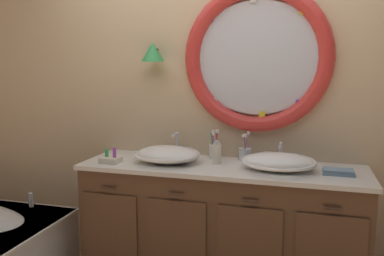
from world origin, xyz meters
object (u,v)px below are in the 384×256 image
Objects in this scene: sink_basin_left at (167,154)px; soap_dispenser at (217,153)px; folded_hand_towel at (338,172)px; toothbrush_holder_right at (245,153)px; sink_basin_right at (278,162)px; toothbrush_holder_left at (215,150)px; toiletry_basket at (111,159)px.

soap_dispenser is (0.34, 0.06, 0.02)m from sink_basin_left.
toothbrush_holder_right is at bearing 160.51° from folded_hand_towel.
sink_basin_right is 0.33m from toothbrush_holder_right.
toothbrush_holder_right is 1.09× the size of folded_hand_towel.
toothbrush_holder_right is at bearing -0.79° from toothbrush_holder_left.
folded_hand_towel is (0.61, -0.22, -0.04)m from toothbrush_holder_right.
toothbrush_holder_right is (-0.25, 0.22, -0.00)m from sink_basin_right.
sink_basin_left is 0.95× the size of sink_basin_right.
sink_basin_left is 0.36m from toothbrush_holder_left.
toothbrush_holder_right reaches higher than folded_hand_towel.
sink_basin_left reaches higher than folded_hand_towel.
folded_hand_towel is (1.12, -0.00, -0.04)m from sink_basin_left.
soap_dispenser reaches higher than folded_hand_towel.
sink_basin_right is at bearing 179.88° from folded_hand_towel.
toothbrush_holder_left reaches higher than sink_basin_left.
folded_hand_towel is at bearing 4.41° from toiletry_basket.
sink_basin_left is at bearing 180.00° from sink_basin_right.
toothbrush_holder_right is at bearing 23.03° from sink_basin_left.
toothbrush_holder_right is at bearing 20.64° from toiletry_basket.
toiletry_basket is (-0.71, -0.17, -0.05)m from soap_dispenser.
toothbrush_holder_right is (0.51, 0.22, -0.00)m from sink_basin_left.
soap_dispenser is at bearing 175.79° from folded_hand_towel.
toothbrush_holder_left reaches higher than soap_dispenser.
toothbrush_holder_left reaches higher than sink_basin_right.
soap_dispenser is at bearing -71.87° from toothbrush_holder_left.
toothbrush_holder_left is (-0.47, 0.22, 0.00)m from sink_basin_right.
toothbrush_holder_left is at bearing 37.41° from sink_basin_left.
toiletry_basket is (-0.37, -0.12, -0.03)m from sink_basin_left.
sink_basin_right reaches higher than toiletry_basket.
toothbrush_holder_left is 0.17m from soap_dispenser.
sink_basin_left reaches higher than sink_basin_right.
sink_basin_left is at bearing 17.25° from toiletry_basket.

